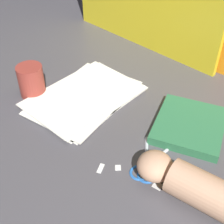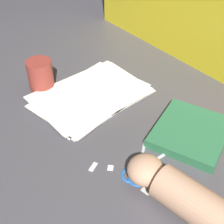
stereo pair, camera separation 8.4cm
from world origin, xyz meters
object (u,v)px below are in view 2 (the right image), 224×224
at_px(scissors, 139,169).
at_px(mug, 41,75).
at_px(paper_stack, 91,95).
at_px(book_closed, 191,132).
at_px(hand_forearm, 188,199).

distance_m(scissors, mug, 0.46).
height_order(paper_stack, mug, mug).
relative_size(paper_stack, book_closed, 1.48).
bearing_deg(hand_forearm, scissors, 175.98).
bearing_deg(paper_stack, book_closed, 13.51).
bearing_deg(book_closed, hand_forearm, -57.43).
bearing_deg(paper_stack, mug, -150.21).
height_order(book_closed, scissors, book_closed).
distance_m(book_closed, scissors, 0.19).
distance_m(paper_stack, scissors, 0.33).
distance_m(paper_stack, book_closed, 0.33).
distance_m(paper_stack, hand_forearm, 0.47).
xyz_separation_m(book_closed, hand_forearm, (0.13, -0.20, 0.03)).
relative_size(book_closed, hand_forearm, 0.82).
xyz_separation_m(scissors, hand_forearm, (0.14, -0.01, 0.04)).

